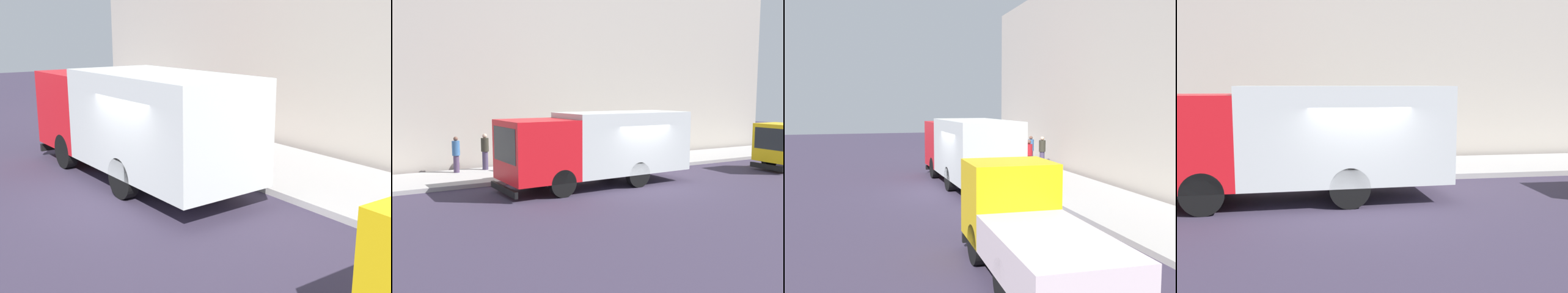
{
  "view_description": "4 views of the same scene",
  "coord_description": "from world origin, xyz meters",
  "views": [
    {
      "loc": [
        -5.27,
        -10.06,
        4.02
      ],
      "look_at": [
        1.61,
        -0.45,
        1.21
      ],
      "focal_mm": 44.87,
      "sensor_mm": 36.0,
      "label": 1
    },
    {
      "loc": [
        -14.46,
        10.69,
        3.75
      ],
      "look_at": [
        1.17,
        1.91,
        1.63
      ],
      "focal_mm": 40.64,
      "sensor_mm": 36.0,
      "label": 2
    },
    {
      "loc": [
        -3.67,
        -17.96,
        3.66
      ],
      "look_at": [
        1.47,
        0.99,
        1.79
      ],
      "focal_mm": 40.45,
      "sensor_mm": 36.0,
      "label": 3
    },
    {
      "loc": [
        -11.37,
        1.46,
        3.04
      ],
      "look_at": [
        0.69,
        -0.42,
        1.43
      ],
      "focal_mm": 43.25,
      "sensor_mm": 36.0,
      "label": 4
    }
  ],
  "objects": [
    {
      "name": "pedestrian_standing",
      "position": [
        4.67,
        3.2,
        1.07
      ],
      "size": [
        0.51,
        0.51,
        1.7
      ],
      "rotation": [
        0.0,
        0.0,
        4.23
      ],
      "color": "#4D2E4A",
      "rests_on": "sidewalk"
    },
    {
      "name": "large_utility_truck",
      "position": [
        1.03,
        1.53,
        1.7
      ],
      "size": [
        2.82,
        8.14,
        3.01
      ],
      "rotation": [
        0.0,
        0.0,
        0.03
      ],
      "color": "red",
      "rests_on": "ground"
    },
    {
      "name": "traffic_cone_orange",
      "position": [
        3.84,
        4.33,
        0.54
      ],
      "size": [
        0.52,
        0.52,
        0.74
      ],
      "primitive_type": "cone",
      "color": "orange",
      "rests_on": "sidewalk"
    },
    {
      "name": "pedestrian_walking",
      "position": [
        6.09,
        4.75,
        1.08
      ],
      "size": [
        0.51,
        0.51,
        1.73
      ],
      "rotation": [
        0.0,
        0.0,
        2.2
      ],
      "color": "#403653",
      "rests_on": "sidewalk"
    },
    {
      "name": "ground",
      "position": [
        0.0,
        0.0,
        0.0
      ],
      "size": [
        80.0,
        80.0,
        0.0
      ],
      "primitive_type": "plane",
      "color": "#362E43"
    },
    {
      "name": "building_facade",
      "position": [
        7.25,
        0.0,
        5.23
      ],
      "size": [
        0.5,
        30.0,
        10.46
      ],
      "primitive_type": "cube",
      "color": "#B5AB9E",
      "rests_on": "ground"
    },
    {
      "name": "sidewalk",
      "position": [
        4.88,
        0.0,
        0.09
      ],
      "size": [
        3.75,
        30.0,
        0.17
      ],
      "primitive_type": "cube",
      "color": "#A8A5A2",
      "rests_on": "ground"
    }
  ]
}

